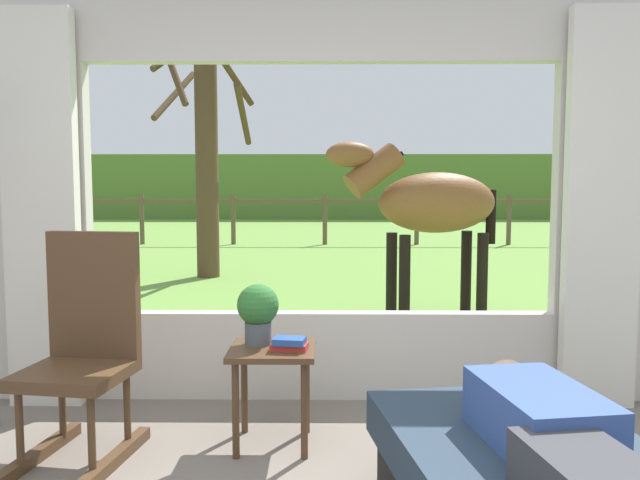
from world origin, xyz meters
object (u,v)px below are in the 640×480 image
(book_stack, at_px, (289,344))
(pasture_tree, at_px, (206,154))
(horse, at_px, (430,204))
(potted_plant, at_px, (258,310))
(side_table, at_px, (273,365))
(rocking_chair, at_px, (85,348))
(reclining_person, at_px, (558,441))

(book_stack, relative_size, pasture_tree, 0.05)
(horse, height_order, pasture_tree, pasture_tree)
(potted_plant, distance_m, horse, 3.40)
(potted_plant, bearing_deg, pasture_tree, 102.95)
(pasture_tree, bearing_deg, potted_plant, -77.05)
(side_table, distance_m, horse, 3.47)
(book_stack, bearing_deg, pasture_tree, 104.25)
(rocking_chair, xyz_separation_m, book_stack, (1.02, 0.06, 0.01))
(potted_plant, xyz_separation_m, horse, (1.38, 3.07, 0.45))
(rocking_chair, relative_size, pasture_tree, 0.31)
(side_table, relative_size, book_stack, 2.63)
(side_table, distance_m, book_stack, 0.17)
(reclining_person, height_order, rocking_chair, rocking_chair)
(horse, bearing_deg, rocking_chair, 128.33)
(rocking_chair, xyz_separation_m, horse, (2.23, 3.25, 0.61))
(rocking_chair, relative_size, horse, 0.62)
(reclining_person, xyz_separation_m, book_stack, (-0.95, 1.15, 0.03))
(book_stack, bearing_deg, side_table, 147.48)
(reclining_person, distance_m, horse, 4.40)
(reclining_person, relative_size, rocking_chair, 1.28)
(horse, bearing_deg, pasture_tree, 27.12)
(horse, relative_size, pasture_tree, 0.50)
(reclining_person, xyz_separation_m, pasture_tree, (-2.47, 7.14, 1.25))
(potted_plant, xyz_separation_m, book_stack, (0.17, -0.12, -0.15))
(potted_plant, bearing_deg, rocking_chair, -168.15)
(rocking_chair, bearing_deg, horse, 64.15)
(side_table, bearing_deg, reclining_person, -49.37)
(reclining_person, height_order, side_table, reclining_person)
(book_stack, bearing_deg, reclining_person, -50.57)
(potted_plant, bearing_deg, side_table, -36.87)
(side_table, bearing_deg, horse, 67.44)
(reclining_person, height_order, book_stack, reclining_person)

